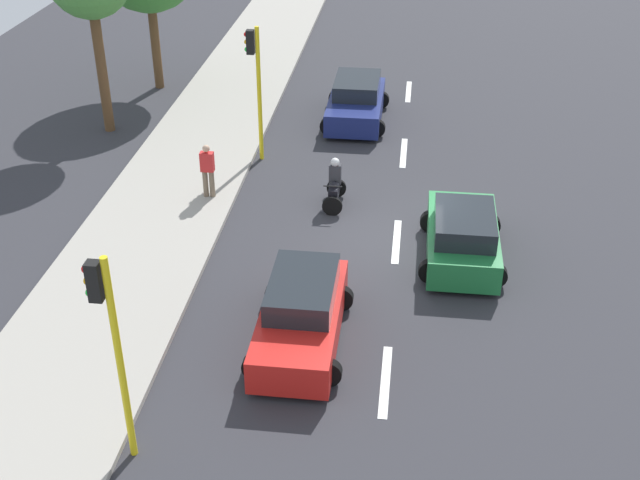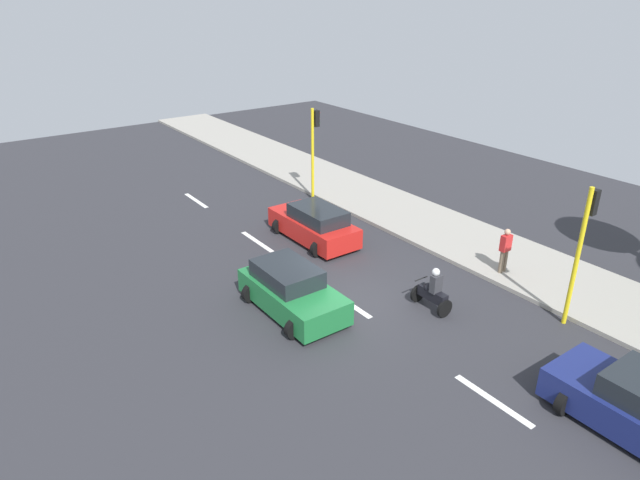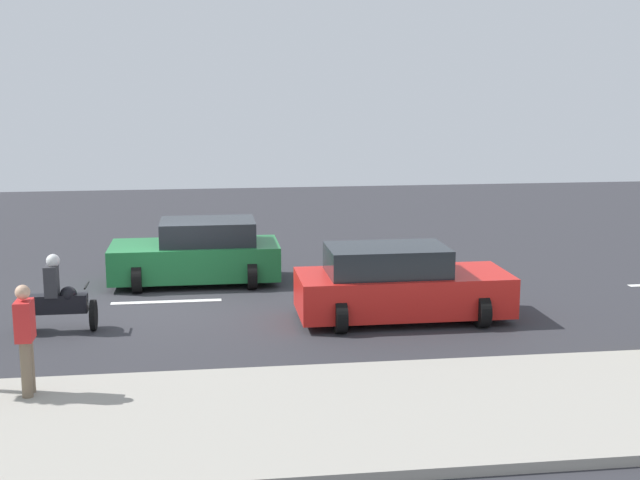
{
  "view_description": "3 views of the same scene",
  "coord_description": "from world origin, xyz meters",
  "px_view_note": "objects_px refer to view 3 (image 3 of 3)",
  "views": [
    {
      "loc": [
        -0.24,
        19.79,
        11.68
      ],
      "look_at": [
        1.93,
        1.96,
        1.06
      ],
      "focal_mm": 45.87,
      "sensor_mm": 36.0,
      "label": 1
    },
    {
      "loc": [
        -10.2,
        -12.56,
        9.67
      ],
      "look_at": [
        1.08,
        3.05,
        0.88
      ],
      "focal_mm": 31.39,
      "sensor_mm": 36.0,
      "label": 2
    },
    {
      "loc": [
        18.28,
        0.9,
        4.77
      ],
      "look_at": [
        1.61,
        3.18,
        1.61
      ],
      "focal_mm": 47.47,
      "sensor_mm": 36.0,
      "label": 3
    }
  ],
  "objects_px": {
    "car_green": "(198,254)",
    "motorcycle": "(59,299)",
    "pedestrian_near_signal": "(26,336)",
    "car_red": "(399,285)"
  },
  "relations": [
    {
      "from": "car_green",
      "to": "motorcycle",
      "type": "xyz_separation_m",
      "value": [
        3.71,
        -2.64,
        -0.07
      ]
    },
    {
      "from": "car_green",
      "to": "motorcycle",
      "type": "distance_m",
      "value": 4.56
    },
    {
      "from": "car_green",
      "to": "pedestrian_near_signal",
      "type": "relative_size",
      "value": 2.35
    },
    {
      "from": "car_red",
      "to": "motorcycle",
      "type": "xyz_separation_m",
      "value": [
        -0.06,
        -6.69,
        -0.07
      ]
    },
    {
      "from": "motorcycle",
      "to": "pedestrian_near_signal",
      "type": "xyz_separation_m",
      "value": [
        3.82,
        0.16,
        0.42
      ]
    },
    {
      "from": "pedestrian_near_signal",
      "to": "motorcycle",
      "type": "bearing_deg",
      "value": -177.65
    },
    {
      "from": "motorcycle",
      "to": "pedestrian_near_signal",
      "type": "relative_size",
      "value": 0.91
    },
    {
      "from": "pedestrian_near_signal",
      "to": "car_red",
      "type": "bearing_deg",
      "value": 119.91
    },
    {
      "from": "car_green",
      "to": "pedestrian_near_signal",
      "type": "distance_m",
      "value": 7.94
    },
    {
      "from": "car_red",
      "to": "pedestrian_near_signal",
      "type": "height_order",
      "value": "pedestrian_near_signal"
    }
  ]
}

